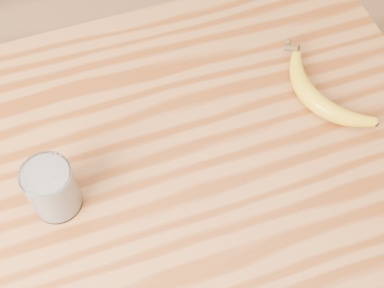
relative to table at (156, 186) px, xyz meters
name	(u,v)px	position (x,y,z in m)	size (l,w,h in m)	color
table	(156,186)	(0.00, 0.00, 0.00)	(1.20, 0.80, 0.90)	#985D2C
smoothie_glass	(52,189)	(-0.20, -0.04, 0.19)	(0.09, 0.09, 0.12)	white
banana	(314,101)	(0.35, 0.01, 0.15)	(0.12, 0.34, 0.04)	gold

